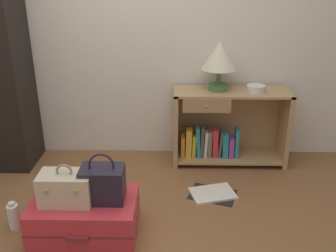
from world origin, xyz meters
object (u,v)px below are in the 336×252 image
Objects in this scene: bookshelf at (225,128)px; suitcase_large at (85,216)px; table_lamp at (219,57)px; train_case at (66,188)px; handbag at (103,183)px; open_book_on_floor at (213,194)px; bottle at (14,216)px; bowl at (256,89)px.

suitcase_large is (-1.05, -1.07, -0.20)m from bookshelf.
table_lamp reaches higher than train_case.
handbag is 0.81× the size of open_book_on_floor.
table_lamp is at bearing 35.46° from bottle.
bowl reaches higher than open_book_on_floor.
open_book_on_floor is (-0.07, -0.60, -0.96)m from table_lamp.
bookshelf is at bearing 45.67° from suitcase_large.
bottle is 0.50× the size of open_book_on_floor.
bowl is 0.46× the size of handbag.
bookshelf is 1.41m from handbag.
suitcase_large is at bearing -134.33° from bookshelf.
bookshelf is at bearing 33.76° from bottle.
bottle is (-0.64, 0.03, -0.29)m from handbag.
table_lamp is 0.41m from bowl.
suitcase_large is at bearing -176.19° from handbag.
train_case is at bearing -152.92° from open_book_on_floor.
bookshelf reaches higher than train_case.
handbag reaches higher than open_book_on_floor.
open_book_on_floor is (-0.38, -0.55, -0.71)m from bowl.
bowl is 0.97m from open_book_on_floor.
train_case reaches higher than bottle.
bookshelf is 6.49× the size of bowl.
table_lamp reaches higher than suitcase_large.
table_lamp is (-0.08, 0.01, 0.64)m from bookshelf.
handbag is (-1.16, -1.02, -0.33)m from bowl.
bottle is at bearing -144.54° from table_lamp.
handbag is (-0.92, -1.07, 0.05)m from bookshelf.
open_book_on_floor is at bearing 17.70° from bottle.
suitcase_large is at bearing -131.78° from table_lamp.
suitcase_large is at bearing -151.77° from open_book_on_floor.
bookshelf is at bearing 76.09° from open_book_on_floor.
bowl is at bearing 54.84° from open_book_on_floor.
train_case is at bearing -133.84° from table_lamp.
bookshelf is at bearing 43.81° from train_case.
train_case is 0.99× the size of handbag.
train_case is at bearing -142.66° from bowl.
open_book_on_floor is (1.00, 0.51, -0.36)m from train_case.
table_lamp reaches higher than bookshelf.
open_book_on_floor is at bearing 31.70° from handbag.
train_case is at bearing -8.90° from bottle.
bottle is at bearing 171.10° from train_case.
bookshelf is 1.59m from train_case.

